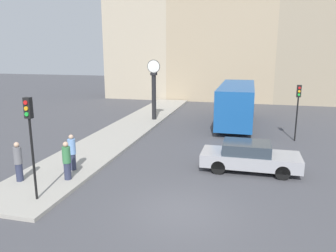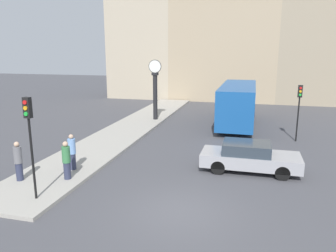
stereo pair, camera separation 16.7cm
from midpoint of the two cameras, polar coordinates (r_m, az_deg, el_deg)
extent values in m
plane|color=#47474C|center=(12.25, 2.25, -14.65)|extent=(120.00, 120.00, 0.00)
cube|color=#A39E93|center=(24.71, -6.12, -0.18)|extent=(3.42, 27.73, 0.15)
cube|color=#B7A88E|center=(41.23, -4.27, 13.57)|extent=(7.67, 5.00, 12.22)
cube|color=tan|center=(39.20, 9.80, 14.58)|extent=(11.84, 5.00, 13.76)
cube|color=gray|center=(39.74, 26.18, 12.84)|extent=(10.15, 5.00, 12.91)
cube|color=#9E9EA3|center=(16.30, 14.38, -5.65)|extent=(4.64, 1.87, 0.60)
cube|color=#2D3842|center=(16.13, 13.83, -3.72)|extent=(2.23, 1.68, 0.53)
cylinder|color=black|center=(17.23, 19.17, -5.84)|extent=(0.66, 0.22, 0.66)
cylinder|color=black|center=(15.68, 19.59, -7.74)|extent=(0.66, 0.22, 0.66)
cylinder|color=black|center=(17.21, 9.56, -5.29)|extent=(0.66, 0.22, 0.66)
cylinder|color=black|center=(15.66, 8.99, -7.14)|extent=(0.66, 0.22, 0.66)
cube|color=#195199|center=(26.08, 12.26, 4.00)|extent=(2.53, 9.23, 2.75)
cube|color=#1E232D|center=(26.05, 12.28, 4.42)|extent=(2.55, 9.05, 0.81)
cylinder|color=black|center=(29.10, 14.61, 2.22)|extent=(0.28, 0.90, 0.90)
cylinder|color=black|center=(29.17, 10.20, 2.47)|extent=(0.28, 0.90, 0.90)
cylinder|color=black|center=(23.49, 14.51, -0.29)|extent=(0.28, 0.90, 0.90)
cylinder|color=black|center=(23.58, 9.06, 0.02)|extent=(0.28, 0.90, 0.90)
cylinder|color=black|center=(13.24, -22.19, -5.38)|extent=(0.09, 0.09, 3.15)
cube|color=black|center=(12.80, -22.93, 2.96)|extent=(0.26, 0.20, 0.76)
cylinder|color=red|center=(12.67, -23.34, 3.79)|extent=(0.15, 0.04, 0.15)
cylinder|color=orange|center=(12.70, -23.26, 2.86)|extent=(0.15, 0.04, 0.15)
cylinder|color=green|center=(12.74, -23.17, 1.94)|extent=(0.15, 0.04, 0.15)
cylinder|color=black|center=(22.31, 21.84, 1.05)|extent=(0.09, 0.09, 2.84)
cube|color=black|center=(22.04, 22.24, 5.63)|extent=(0.26, 0.20, 0.76)
cylinder|color=red|center=(21.90, 22.32, 6.13)|extent=(0.15, 0.04, 0.15)
cylinder|color=orange|center=(21.92, 22.28, 5.59)|extent=(0.15, 0.04, 0.15)
cylinder|color=green|center=(21.95, 22.23, 5.05)|extent=(0.15, 0.04, 0.15)
cylinder|color=black|center=(26.75, -2.06, 4.98)|extent=(0.35, 0.35, 3.60)
cube|color=black|center=(26.55, -2.09, 9.06)|extent=(0.46, 0.46, 0.21)
cylinder|color=black|center=(26.51, -2.10, 10.33)|extent=(1.05, 0.04, 1.05)
cylinder|color=white|center=(26.51, -2.10, 10.33)|extent=(0.97, 0.06, 0.97)
cylinder|color=#2D334C|center=(16.27, -15.99, -5.95)|extent=(0.30, 0.30, 0.78)
cylinder|color=#729ED8|center=(16.05, -16.15, -3.42)|extent=(0.36, 0.36, 0.72)
sphere|color=tan|center=(15.92, -16.26, -1.79)|extent=(0.22, 0.22, 0.22)
cylinder|color=#2D334C|center=(15.16, -16.84, -7.44)|extent=(0.30, 0.30, 0.77)
cylinder|color=#387A47|center=(14.92, -17.03, -4.77)|extent=(0.35, 0.35, 0.71)
sphere|color=tan|center=(14.79, -17.15, -3.02)|extent=(0.23, 0.23, 0.23)
cylinder|color=#2D334C|center=(15.72, -24.18, -7.26)|extent=(0.30, 0.30, 0.79)
cylinder|color=slate|center=(15.49, -24.44, -4.61)|extent=(0.35, 0.35, 0.74)
sphere|color=tan|center=(15.36, -24.60, -2.91)|extent=(0.22, 0.22, 0.22)
camera|label=1|loc=(0.08, -89.71, 0.07)|focal=35.00mm
camera|label=2|loc=(0.08, 90.29, -0.07)|focal=35.00mm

